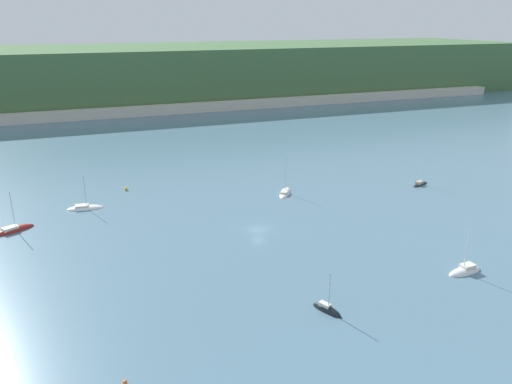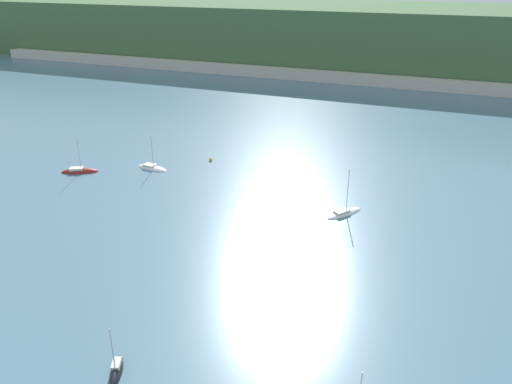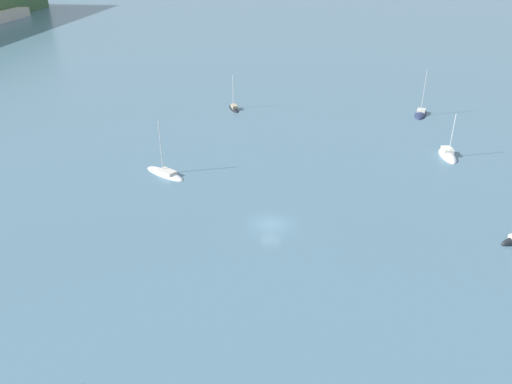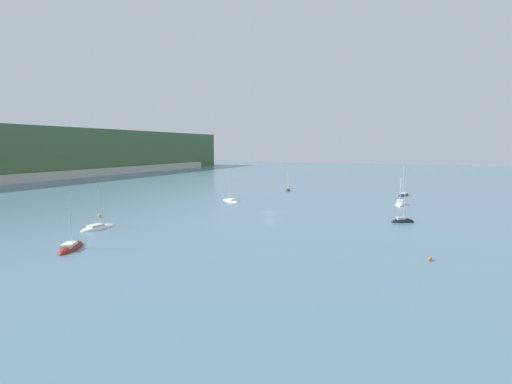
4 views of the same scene
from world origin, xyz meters
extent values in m
plane|color=slate|center=(0.00, 0.00, 0.00)|extent=(600.00, 600.00, 0.00)
cube|color=#42663D|center=(0.00, 179.01, 13.34)|extent=(436.15, 82.65, 26.68)
cube|color=beige|center=(0.00, 134.18, 1.97)|extent=(370.73, 6.00, 3.94)
ellipsoid|color=black|center=(-1.24, -31.34, 0.00)|extent=(3.33, 5.13, 1.98)
cube|color=beige|center=(-1.42, -30.97, 0.86)|extent=(1.61, 2.04, 0.63)
cylinder|color=#B2B2B7|center=(-1.14, -31.57, 3.50)|extent=(0.14, 0.14, 5.91)
ellipsoid|color=maroon|center=(-46.32, 16.62, 0.00)|extent=(8.39, 5.80, 1.90)
cube|color=silver|center=(-46.90, 16.32, 0.82)|extent=(3.38, 2.81, 0.60)
cylinder|color=#B2B2B7|center=(-45.95, 16.80, 4.39)|extent=(0.14, 0.14, 7.73)
ellipsoid|color=white|center=(-32.29, 24.66, 0.00)|extent=(8.27, 3.68, 1.50)
cube|color=beige|center=(-32.92, 24.74, 0.68)|extent=(3.09, 2.26, 0.53)
cylinder|color=#B2B2B7|center=(-31.89, 24.61, 4.19)|extent=(0.14, 0.14, 7.55)
ellipsoid|color=silver|center=(13.98, 18.27, 0.00)|extent=(6.50, 8.12, 1.26)
cube|color=beige|center=(13.61, 17.73, 0.62)|extent=(2.98, 3.35, 0.55)
cylinder|color=silver|center=(14.21, 18.62, 4.65)|extent=(0.14, 0.14, 8.61)
sphere|color=yellow|center=(-22.10, 34.33, 0.41)|extent=(0.81, 0.81, 0.81)
camera|label=1|loc=(-33.25, -86.65, 40.63)|focal=35.00mm
camera|label=2|loc=(29.77, -65.77, 42.23)|focal=35.00mm
camera|label=3|loc=(-57.39, -3.80, 34.37)|focal=35.00mm
camera|label=4|loc=(-92.31, -35.58, 16.43)|focal=28.00mm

